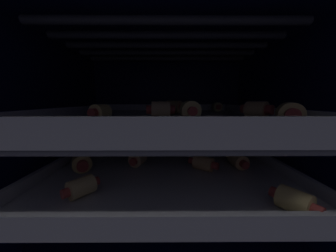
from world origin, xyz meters
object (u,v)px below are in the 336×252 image
(pig_in_blanket_upper_0, at_px, (191,110))
(pig_in_blanket_upper_5, at_px, (162,108))
(pig_in_blanket_lower_4, at_px, (297,201))
(pig_in_blanket_lower_9, at_px, (239,160))
(baking_tray_upper, at_px, (168,117))
(baking_tray_lower, at_px, (168,158))
(pig_in_blanket_lower_8, at_px, (102,142))
(pig_in_blanket_lower_2, at_px, (173,136))
(pig_in_blanket_lower_3, at_px, (236,151))
(pig_in_blanket_lower_1, at_px, (139,159))
(pig_in_blanket_lower_6, at_px, (83,187))
(oven_rack_upper, at_px, (168,122))
(pig_in_blanket_upper_2, at_px, (218,107))
(pig_in_blanket_upper_3, at_px, (258,109))
(pig_in_blanket_upper_1, at_px, (162,110))
(pig_in_blanket_lower_10, at_px, (205,163))
(oven_rack_lower, at_px, (168,162))
(pig_in_blanket_lower_0, at_px, (137,136))
(pig_in_blanket_upper_7, at_px, (175,107))
(pig_in_blanket_lower_7, at_px, (83,162))
(pig_in_blanket_upper_4, at_px, (291,114))
(pig_in_blanket_lower_5, at_px, (178,141))
(heating_element, at_px, (168,45))
(pig_in_blanket_upper_6, at_px, (102,112))

(pig_in_blanket_upper_0, xyz_separation_m, pig_in_blanket_upper_5, (-0.05, 0.09, -0.00))
(pig_in_blanket_lower_4, xyz_separation_m, pig_in_blanket_lower_9, (-0.01, 0.13, -0.00))
(baking_tray_upper, xyz_separation_m, pig_in_blanket_upper_5, (-0.01, 0.02, 0.02))
(baking_tray_lower, height_order, pig_in_blanket_lower_8, pig_in_blanket_lower_8)
(pig_in_blanket_lower_2, xyz_separation_m, pig_in_blanket_lower_3, (0.14, -0.16, -0.00))
(pig_in_blanket_lower_1, xyz_separation_m, pig_in_blanket_lower_3, (0.21, 0.05, 0.00))
(pig_in_blanket_lower_3, bearing_deg, pig_in_blanket_lower_6, -150.06)
(oven_rack_upper, distance_m, pig_in_blanket_upper_5, 0.04)
(pig_in_blanket_upper_0, xyz_separation_m, pig_in_blanket_upper_2, (0.11, 0.23, -0.00))
(pig_in_blanket_lower_4, bearing_deg, pig_in_blanket_lower_9, 93.85)
(pig_in_blanket_upper_3, bearing_deg, baking_tray_upper, 169.40)
(pig_in_blanket_lower_4, height_order, pig_in_blanket_lower_6, pig_in_blanket_lower_4)
(baking_tray_lower, xyz_separation_m, pig_in_blanket_upper_1, (-0.01, -0.04, 0.11))
(oven_rack_upper, xyz_separation_m, pig_in_blanket_upper_2, (0.15, 0.16, 0.03))
(pig_in_blanket_lower_9, height_order, pig_in_blanket_lower_10, pig_in_blanket_lower_9)
(oven_rack_lower, relative_size, pig_in_blanket_lower_0, 8.37)
(pig_in_blanket_lower_2, distance_m, pig_in_blanket_lower_9, 0.24)
(pig_in_blanket_lower_8, height_order, pig_in_blanket_lower_10, pig_in_blanket_lower_8)
(pig_in_blanket_lower_10, bearing_deg, oven_rack_upper, 132.82)
(pig_in_blanket_lower_2, xyz_separation_m, pig_in_blanket_upper_2, (0.14, 0.00, 0.09))
(baking_tray_upper, distance_m, pig_in_blanket_upper_2, 0.22)
(baking_tray_upper, height_order, pig_in_blanket_upper_5, pig_in_blanket_upper_5)
(pig_in_blanket_lower_9, distance_m, pig_in_blanket_upper_3, 0.11)
(pig_in_blanket_upper_1, height_order, pig_in_blanket_upper_7, pig_in_blanket_upper_7)
(oven_rack_lower, relative_size, pig_in_blanket_lower_7, 9.12)
(pig_in_blanket_upper_4, bearing_deg, pig_in_blanket_lower_5, 122.02)
(pig_in_blanket_lower_5, relative_size, pig_in_blanket_upper_5, 0.86)
(heating_element, bearing_deg, pig_in_blanket_lower_6, -126.13)
(pig_in_blanket_lower_0, relative_size, pig_in_blanket_upper_6, 1.17)
(pig_in_blanket_lower_0, xyz_separation_m, pig_in_blanket_upper_3, (0.27, -0.19, 0.10))
(pig_in_blanket_lower_6, xyz_separation_m, pig_in_blanket_upper_4, (0.28, 0.02, 0.10))
(pig_in_blanket_lower_1, distance_m, pig_in_blanket_lower_6, 0.12)
(pig_in_blanket_lower_0, height_order, oven_rack_upper, oven_rack_upper)
(pig_in_blanket_lower_4, relative_size, pig_in_blanket_lower_6, 1.13)
(pig_in_blanket_lower_7, height_order, baking_tray_upper, baking_tray_upper)
(pig_in_blanket_upper_5, bearing_deg, oven_rack_upper, -60.11)
(pig_in_blanket_lower_4, xyz_separation_m, pig_in_blanket_lower_6, (-0.26, 0.04, -0.00))
(pig_in_blanket_upper_2, xyz_separation_m, pig_in_blanket_upper_5, (-0.17, -0.13, 0.00))
(pig_in_blanket_lower_5, xyz_separation_m, pig_in_blanket_upper_2, (0.13, 0.07, 0.09))
(pig_in_blanket_lower_7, xyz_separation_m, pig_in_blanket_lower_10, (0.22, 0.00, -0.00))
(pig_in_blanket_lower_10, relative_size, pig_in_blanket_upper_1, 0.96)
(pig_in_blanket_lower_7, bearing_deg, pig_in_blanket_upper_4, -10.56)
(pig_in_blanket_upper_4, bearing_deg, pig_in_blanket_lower_1, 159.07)
(pig_in_blanket_upper_7, bearing_deg, baking_tray_upper, -101.72)
(baking_tray_lower, relative_size, oven_rack_upper, 0.91)
(pig_in_blanket_lower_8, relative_size, baking_tray_upper, 0.11)
(baking_tray_lower, bearing_deg, pig_in_blanket_upper_7, 78.28)
(oven_rack_upper, relative_size, baking_tray_upper, 1.10)
(pig_in_blanket_lower_1, xyz_separation_m, pig_in_blanket_lower_9, (0.19, -0.01, 0.00))
(pig_in_blanket_lower_5, height_order, pig_in_blanket_lower_9, pig_in_blanket_lower_5)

